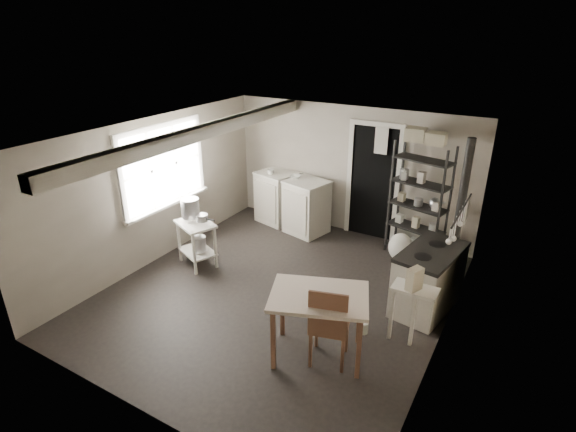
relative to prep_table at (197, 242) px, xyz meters
The scene contains 31 objects.
floor 1.60m from the prep_table, ahead, with size 5.00×5.00×0.00m, color black.
ceiling 2.45m from the prep_table, ahead, with size 5.00×5.00×0.00m, color beige.
wall_back 2.96m from the prep_table, 57.29° to the left, with size 4.50×0.02×2.30m, color #A19889.
wall_front 3.11m from the prep_table, 59.20° to the right, with size 4.50×0.02×2.30m, color #A19889.
wall_left 1.03m from the prep_table, behind, with size 0.02×5.00×2.30m, color #A19889.
wall_right 3.87m from the prep_table, ahead, with size 0.02×5.00×2.30m, color #A19889.
window 1.29m from the prep_table, behind, with size 0.12×1.76×1.28m, color silver, non-canonical shape.
doorway 3.16m from the prep_table, 49.98° to the left, with size 0.96×0.10×2.08m, color silver, non-canonical shape.
ceiling_beam 1.84m from the prep_table, 15.06° to the right, with size 0.18×5.00×0.18m, color silver, non-canonical shape.
wallpaper_panel 3.86m from the prep_table, ahead, with size 0.01×5.00×2.30m, color beige, non-canonical shape.
utensil_rail 3.94m from the prep_table, ahead, with size 0.06×1.20×0.44m, color silver, non-canonical shape.
prep_table is the anchor object (origin of this frame).
stockpot 0.55m from the prep_table, 161.07° to the left, with size 0.28×0.28×0.30m, color silver.
saucepan 0.48m from the prep_table, ahead, with size 0.19×0.19×0.10m, color silver.
bucket 0.06m from the prep_table, 18.37° to the right, with size 0.22×0.22×0.24m, color silver.
base_cabinets 2.11m from the prep_table, 74.46° to the left, with size 1.50×0.64×0.99m, color beige, non-canonical shape.
mixing_bowl 2.18m from the prep_table, 71.77° to the left, with size 0.26×0.26×0.06m, color silver.
counter_cup 2.04m from the prep_table, 85.31° to the left, with size 0.12×0.12×0.10m, color silver.
shelf_rack 3.57m from the prep_table, 34.84° to the left, with size 0.91×0.35×1.91m, color black, non-canonical shape.
shelf_jar 3.45m from the prep_table, 37.78° to the left, with size 0.09×0.09×0.19m, color silver.
storage_box_a 3.78m from the prep_table, 37.35° to the left, with size 0.30×0.26×0.20m, color beige.
storage_box_b 3.98m from the prep_table, 33.38° to the left, with size 0.28×0.26×0.18m, color beige.
stove 3.52m from the prep_table, 10.29° to the left, with size 0.61×1.11×0.87m, color beige, non-canonical shape.
stovepipe 4.00m from the prep_table, 16.94° to the left, with size 0.11×0.11×1.37m, color black, non-canonical shape.
side_ledge 3.51m from the prep_table, ahead, with size 0.52×0.28×0.80m, color silver, non-canonical shape.
oats_box 3.55m from the prep_table, ahead, with size 0.11×0.18×0.27m, color beige.
work_table 2.79m from the prep_table, 20.14° to the right, with size 1.08×0.76×0.82m, color beige, non-canonical shape.
table_cup 3.02m from the prep_table, 19.78° to the right, with size 0.10×0.10×0.09m, color silver.
chair 2.93m from the prep_table, 19.23° to the right, with size 0.42×0.44×1.02m, color brown, non-canonical shape.
flour_sack 3.27m from the prep_table, 32.15° to the left, with size 0.40×0.34×0.48m, color silver.
floor_crock 2.97m from the prep_table, ahead, with size 0.12×0.12×0.15m, color silver.
Camera 1 is at (2.88, -4.67, 3.59)m, focal length 28.00 mm.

